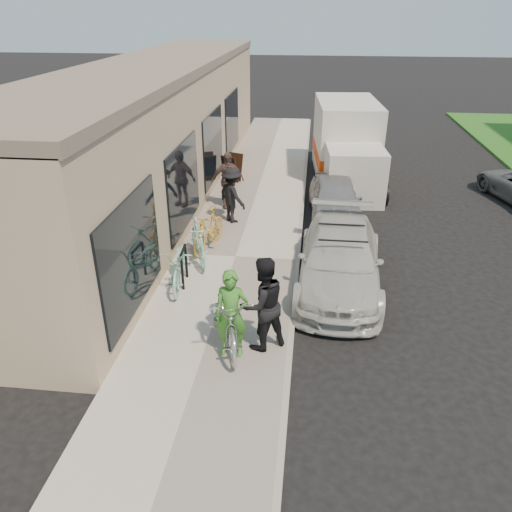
{
  "coord_description": "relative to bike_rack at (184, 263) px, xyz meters",
  "views": [
    {
      "loc": [
        -0.23,
        -8.01,
        5.8
      ],
      "look_at": [
        -1.29,
        1.31,
        1.05
      ],
      "focal_mm": 35.0,
      "sensor_mm": 36.0,
      "label": 1
    }
  ],
  "objects": [
    {
      "name": "cruiser_bike_a",
      "position": [
        0.08,
        1.11,
        0.0
      ],
      "size": [
        1.11,
        1.79,
        1.04
      ],
      "primitive_type": "imported",
      "rotation": [
        0.0,
        0.0,
        0.39
      ],
      "color": "#8FD5C6",
      "rests_on": "sidewalk"
    },
    {
      "name": "moving_truck",
      "position": [
        3.94,
        8.43,
        0.54
      ],
      "size": [
        2.46,
        5.68,
        2.73
      ],
      "rotation": [
        0.0,
        0.0,
        0.07
      ],
      "color": "silver",
      "rests_on": "ground"
    },
    {
      "name": "sandwich_board",
      "position": [
        -0.08,
        7.31,
        -0.03
      ],
      "size": [
        0.77,
        0.77,
        0.95
      ],
      "rotation": [
        0.0,
        0.0,
        -0.41
      ],
      "color": "black",
      "rests_on": "sidewalk"
    },
    {
      "name": "cruiser_bike_c",
      "position": [
        0.19,
        1.85,
        -0.0
      ],
      "size": [
        0.9,
        1.78,
        1.03
      ],
      "primitive_type": "imported",
      "rotation": [
        0.0,
        0.0,
        -0.25
      ],
      "color": "gold",
      "rests_on": "sidewalk"
    },
    {
      "name": "ground",
      "position": [
        2.93,
        -1.55,
        -0.67
      ],
      "size": [
        120.0,
        120.0,
        0.0
      ],
      "primitive_type": "plane",
      "color": "black",
      "rests_on": "ground"
    },
    {
      "name": "storefront",
      "position": [
        -2.31,
        6.44,
        1.46
      ],
      "size": [
        3.6,
        20.0,
        4.22
      ],
      "color": "#C9AD8C",
      "rests_on": "ground"
    },
    {
      "name": "tandem_bike",
      "position": [
        1.33,
        -2.03,
        0.05
      ],
      "size": [
        1.34,
        2.27,
        1.13
      ],
      "primitive_type": "imported",
      "rotation": [
        0.0,
        0.0,
        0.29
      ],
      "color": "#BBBABD",
      "rests_on": "sidewalk"
    },
    {
      "name": "bystander_b",
      "position": [
        0.2,
        4.78,
        0.35
      ],
      "size": [
        1.1,
        0.77,
        1.73
      ],
      "primitive_type": "imported",
      "rotation": [
        0.0,
        0.0,
        0.39
      ],
      "color": "brown",
      "rests_on": "sidewalk"
    },
    {
      "name": "cruiser_bike_b",
      "position": [
        -0.09,
        -0.02,
        -0.03
      ],
      "size": [
        0.9,
        1.95,
        0.99
      ],
      "primitive_type": "imported",
      "rotation": [
        0.0,
        0.0,
        0.13
      ],
      "color": "#8FD5C6",
      "rests_on": "sidewalk"
    },
    {
      "name": "sidewalk",
      "position": [
        0.93,
        1.45,
        -0.59
      ],
      "size": [
        3.0,
        34.0,
        0.15
      ],
      "primitive_type": "cube",
      "color": "#BAB4A7",
      "rests_on": "ground"
    },
    {
      "name": "sedan_white",
      "position": [
        3.45,
        0.58,
        -0.01
      ],
      "size": [
        2.06,
        4.61,
        1.35
      ],
      "rotation": [
        0.0,
        0.0,
        -0.05
      ],
      "color": "beige",
      "rests_on": "ground"
    },
    {
      "name": "bike_rack",
      "position": [
        0.0,
        0.0,
        0.0
      ],
      "size": [
        0.11,
        0.61,
        0.86
      ],
      "rotation": [
        0.0,
        0.0,
        0.09
      ],
      "color": "black",
      "rests_on": "sidewalk"
    },
    {
      "name": "curb",
      "position": [
        2.48,
        1.45,
        -0.6
      ],
      "size": [
        0.12,
        34.0,
        0.13
      ],
      "primitive_type": "cube",
      "color": "#9D9990",
      "rests_on": "ground"
    },
    {
      "name": "sedan_silver",
      "position": [
        3.45,
        4.61,
        -0.05
      ],
      "size": [
        1.63,
        3.71,
        1.24
      ],
      "primitive_type": "imported",
      "rotation": [
        0.0,
        0.0,
        0.05
      ],
      "color": "#949498",
      "rests_on": "ground"
    },
    {
      "name": "bystander_a",
      "position": [
        0.51,
        3.68,
        0.28
      ],
      "size": [
        1.15,
        1.14,
        1.59
      ],
      "primitive_type": "imported",
      "rotation": [
        0.0,
        0.0,
        2.38
      ],
      "color": "black",
      "rests_on": "sidewalk"
    },
    {
      "name": "woman_rider",
      "position": [
        1.46,
        -2.38,
        0.31
      ],
      "size": [
        0.61,
        0.4,
        1.66
      ],
      "primitive_type": "imported",
      "rotation": [
        0.0,
        0.0,
        0.0
      ],
      "color": "#3E882D",
      "rests_on": "sidewalk"
    },
    {
      "name": "man_standing",
      "position": [
        1.97,
        -2.1,
        0.38
      ],
      "size": [
        1.11,
        1.06,
        1.8
      ],
      "primitive_type": "imported",
      "rotation": [
        0.0,
        0.0,
        3.76
      ],
      "color": "black",
      "rests_on": "sidewalk"
    }
  ]
}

